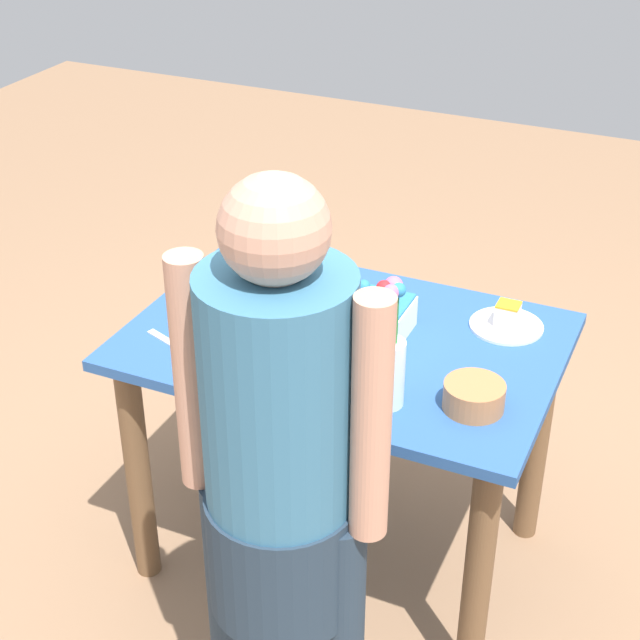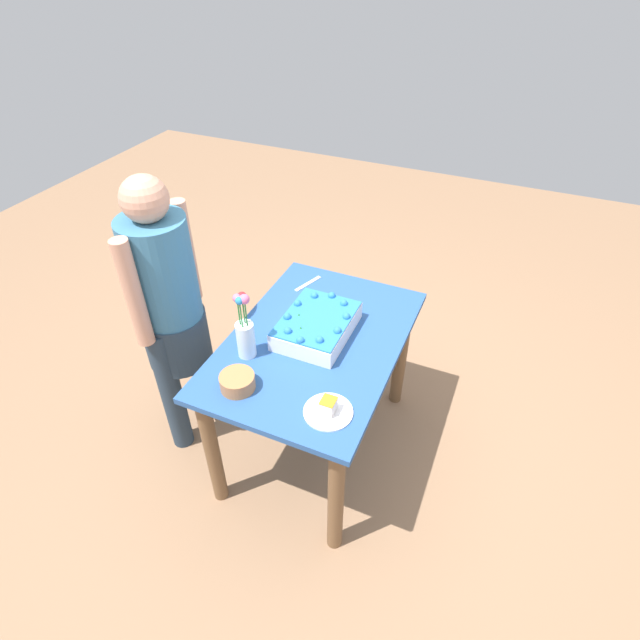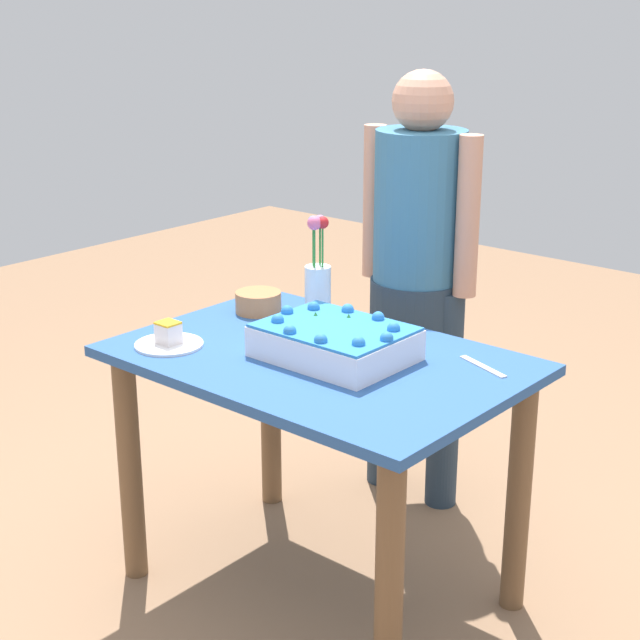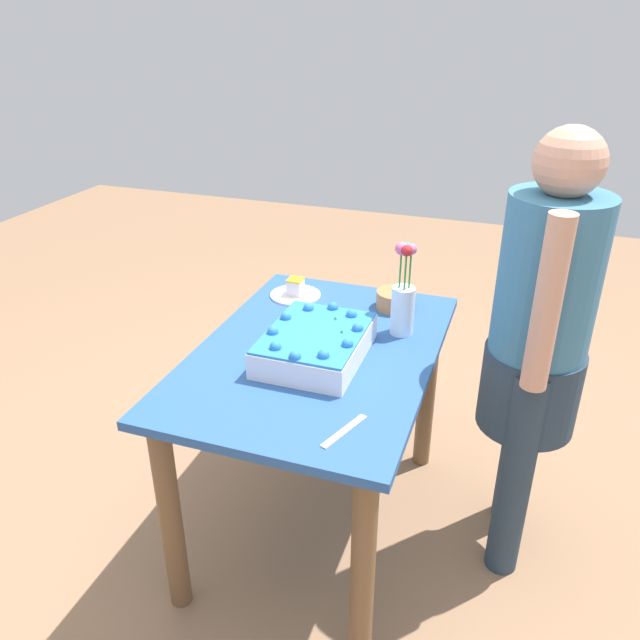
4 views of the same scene
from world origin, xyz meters
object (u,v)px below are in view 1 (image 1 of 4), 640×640
(serving_plate_with_slice, at_px, (507,321))
(fruit_bowl, at_px, (474,396))
(sheet_cake, at_px, (326,319))
(person_standing, at_px, (281,474))
(cake_knife, at_px, (171,343))
(flower_vase, at_px, (388,359))

(serving_plate_with_slice, distance_m, fruit_bowl, 0.40)
(sheet_cake, height_order, person_standing, person_standing)
(sheet_cake, height_order, serving_plate_with_slice, sheet_cake)
(serving_plate_with_slice, xyz_separation_m, person_standing, (-0.23, -0.90, 0.08))
(serving_plate_with_slice, relative_size, fruit_bowl, 1.35)
(serving_plate_with_slice, bearing_deg, sheet_cake, -150.99)
(cake_knife, height_order, flower_vase, flower_vase)
(cake_knife, relative_size, flower_vase, 0.55)
(serving_plate_with_slice, bearing_deg, flower_vase, -110.07)
(sheet_cake, bearing_deg, flower_vase, -41.28)
(serving_plate_with_slice, xyz_separation_m, fruit_bowl, (0.02, -0.39, 0.01))
(cake_knife, distance_m, fruit_bowl, 0.80)
(sheet_cake, distance_m, person_standing, 0.70)
(serving_plate_with_slice, relative_size, flower_vase, 0.60)
(flower_vase, xyz_separation_m, person_standing, (-0.06, -0.45, -0.03))
(person_standing, bearing_deg, sheet_cake, 16.35)
(person_standing, bearing_deg, fruit_bowl, -26.22)
(sheet_cake, xyz_separation_m, person_standing, (0.20, -0.67, 0.05))
(serving_plate_with_slice, height_order, flower_vase, flower_vase)
(person_standing, bearing_deg, flower_vase, -7.57)
(flower_vase, bearing_deg, serving_plate_with_slice, 69.93)
(flower_vase, relative_size, person_standing, 0.22)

